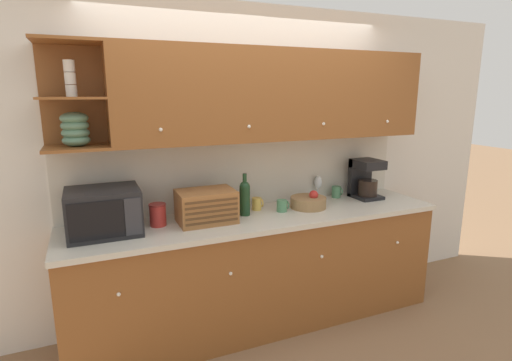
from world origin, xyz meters
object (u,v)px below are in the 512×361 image
mug (257,204)px  mug_blue_second (337,192)px  mug_patterned_third (282,206)px  storage_canister (158,215)px  wine_bottle (245,196)px  fruit_basket (308,202)px  microwave (104,211)px  bread_box (206,206)px  wine_glass (318,183)px  coffee_maker (365,178)px

mug → mug_blue_second: mug_blue_second is taller
mug_patterned_third → mug_blue_second: mug_blue_second is taller
storage_canister → mug: 0.84m
wine_bottle → mug_blue_second: size_ratio=3.21×
storage_canister → wine_bottle: bearing=-0.9°
storage_canister → mug_patterned_third: bearing=-2.3°
mug → fruit_basket: size_ratio=0.34×
fruit_basket → mug_blue_second: 0.45m
wine_bottle → mug_patterned_third: wine_bottle is taller
mug_patterned_third → mug_blue_second: bearing=16.7°
microwave → storage_canister: (0.37, 0.02, -0.07)m
bread_box → mug_patterned_third: (0.65, 0.02, -0.07)m
fruit_basket → wine_glass: (0.24, 0.23, 0.10)m
wine_bottle → coffee_maker: coffee_maker is taller
storage_canister → mug_patterned_third: 1.00m
bread_box → mug_blue_second: (1.32, 0.22, -0.07)m
mug_patterned_third → wine_glass: wine_glass is taller
bread_box → wine_bottle: (0.33, 0.05, 0.03)m
wine_glass → fruit_basket: bearing=-135.4°
microwave → bread_box: (0.72, -0.04, -0.04)m
storage_canister → coffee_maker: 1.92m
fruit_basket → wine_glass: wine_glass is taller
microwave → mug: 1.21m
microwave → mug_patterned_third: microwave is taller
mug → fruit_basket: (0.43, -0.12, -0.00)m
storage_canister → mug_blue_second: bearing=5.5°
wine_bottle → mug_blue_second: bearing=9.8°
mug → fruit_basket: bearing=-15.2°
mug_patterned_third → coffee_maker: (0.91, 0.10, 0.13)m
mug_blue_second → coffee_maker: coffee_maker is taller
storage_canister → mug_blue_second: size_ratio=1.57×
mug → coffee_maker: (1.08, -0.02, 0.13)m
storage_canister → mug_patterned_third: size_ratio=1.70×
mug → mug_blue_second: bearing=4.9°
mug_patterned_third → fruit_basket: size_ratio=0.32×
wine_bottle → mug: size_ratio=3.30×
storage_canister → fruit_basket: (1.26, -0.03, -0.03)m
wine_bottle → wine_glass: wine_bottle is taller
bread_box → mug_patterned_third: bearing=1.4°
fruit_basket → mug: bearing=164.8°
wine_bottle → mug: bearing=33.5°
mug_patterned_third → microwave: bearing=179.1°
storage_canister → fruit_basket: bearing=-1.3°
mug_patterned_third → fruit_basket: bearing=2.6°
microwave → bread_box: 0.72m
fruit_basket → coffee_maker: 0.67m
mug_patterned_third → coffee_maker: bearing=6.5°
bread_box → mug_blue_second: bearing=9.3°
mug_blue_second → coffee_maker: (0.24, -0.10, 0.13)m
wine_glass → mug_blue_second: bearing=-14.1°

